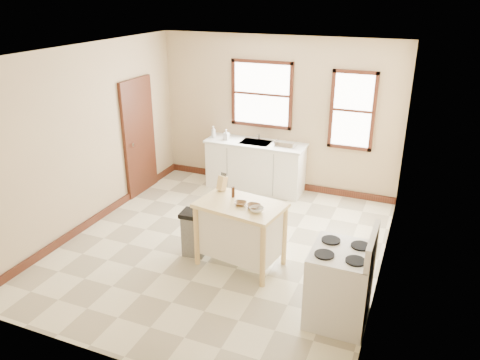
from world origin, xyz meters
name	(u,v)px	position (x,y,z in m)	size (l,w,h in m)	color
floor	(222,246)	(0.00, 0.00, 0.00)	(5.00, 5.00, 0.00)	#EFE6BE
ceiling	(218,52)	(0.00, 0.00, 2.80)	(5.00, 5.00, 0.00)	white
wall_back	(277,114)	(0.00, 2.50, 1.40)	(4.50, 0.04, 2.80)	tan
wall_left	(87,138)	(-2.25, 0.00, 1.40)	(0.04, 5.00, 2.80)	tan
wall_right	(390,181)	(2.25, 0.00, 1.40)	(0.04, 5.00, 2.80)	tan
window_main	(262,94)	(-0.30, 2.48, 1.75)	(1.17, 0.06, 1.22)	#3B1810
window_side	(352,111)	(1.35, 2.48, 1.60)	(0.77, 0.06, 1.37)	#3B1810
door_left	(139,137)	(-2.21, 1.30, 1.05)	(0.06, 0.90, 2.10)	#3B1810
baseboard_back	(275,182)	(0.00, 2.47, 0.06)	(4.50, 0.04, 0.12)	#3B1810
baseboard_left	(99,216)	(-2.22, 0.00, 0.06)	(0.04, 5.00, 0.12)	#3B1810
sink_counter	(255,166)	(-0.30, 2.20, 0.46)	(1.86, 0.62, 0.92)	white
faucet	(259,134)	(-0.30, 2.38, 1.03)	(0.03, 0.03, 0.22)	silver
soap_bottle_a	(213,132)	(-1.13, 2.15, 1.03)	(0.09, 0.09, 0.23)	#B2B2B2
soap_bottle_b	(226,135)	(-0.86, 2.13, 1.02)	(0.09, 0.09, 0.20)	#B2B2B2
dish_rack	(286,144)	(0.28, 2.17, 0.97)	(0.36, 0.27, 0.09)	silver
kitchen_island	(240,234)	(0.44, -0.34, 0.46)	(1.12, 0.71, 0.92)	#FCE394
knife_block	(222,184)	(0.04, -0.03, 1.02)	(0.10, 0.10, 0.20)	tan
pepper_grinder	(233,192)	(0.27, -0.19, 0.99)	(0.04, 0.04, 0.15)	#3D2110
bowl_a	(240,203)	(0.45, -0.37, 0.94)	(0.16, 0.16, 0.04)	brown
bowl_b	(253,206)	(0.64, -0.40, 0.94)	(0.18, 0.18, 0.04)	brown
bowl_c	(257,210)	(0.72, -0.48, 0.95)	(0.18, 0.18, 0.06)	white
trash_bin	(194,233)	(-0.26, -0.35, 0.33)	(0.34, 0.29, 0.67)	slate
gas_stove	(340,275)	(1.91, -0.99, 0.58)	(0.72, 0.73, 1.17)	silver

